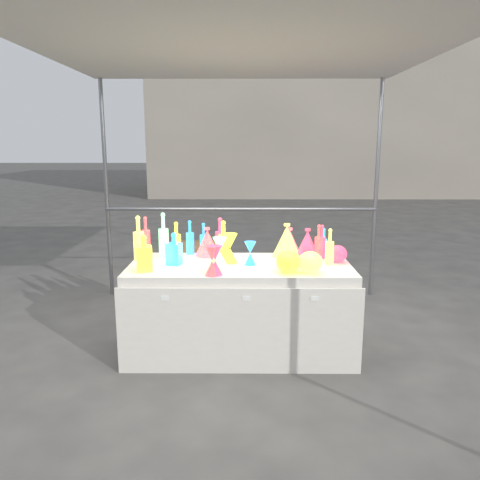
{
  "coord_description": "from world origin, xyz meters",
  "views": [
    {
      "loc": [
        0.03,
        -3.7,
        1.71
      ],
      "look_at": [
        0.0,
        0.0,
        0.95
      ],
      "focal_mm": 35.0,
      "sensor_mm": 36.0,
      "label": 1
    }
  ],
  "objects_px": {
    "display_table": "(240,308)",
    "bottle_0": "(176,239)",
    "decanter_0": "(144,253)",
    "hourglass_0": "(212,261)",
    "lampshade_0": "(207,242)",
    "globe_0": "(288,263)",
    "cardboard_box_closed": "(197,259)"
  },
  "relations": [
    {
      "from": "display_table",
      "to": "bottle_0",
      "type": "xyz_separation_m",
      "value": [
        -0.56,
        0.29,
        0.53
      ]
    },
    {
      "from": "bottle_0",
      "to": "globe_0",
      "type": "height_order",
      "value": "bottle_0"
    },
    {
      "from": "decanter_0",
      "to": "globe_0",
      "type": "distance_m",
      "value": 1.11
    },
    {
      "from": "bottle_0",
      "to": "lampshade_0",
      "type": "relative_size",
      "value": 1.19
    },
    {
      "from": "bottle_0",
      "to": "globe_0",
      "type": "xyz_separation_m",
      "value": [
        0.92,
        -0.54,
        -0.07
      ]
    },
    {
      "from": "display_table",
      "to": "lampshade_0",
      "type": "bearing_deg",
      "value": 134.73
    },
    {
      "from": "decanter_0",
      "to": "hourglass_0",
      "type": "height_order",
      "value": "decanter_0"
    },
    {
      "from": "bottle_0",
      "to": "hourglass_0",
      "type": "bearing_deg",
      "value": -60.41
    },
    {
      "from": "cardboard_box_closed",
      "to": "decanter_0",
      "type": "distance_m",
      "value": 2.68
    },
    {
      "from": "decanter_0",
      "to": "globe_0",
      "type": "bearing_deg",
      "value": -15.98
    },
    {
      "from": "display_table",
      "to": "lampshade_0",
      "type": "height_order",
      "value": "lampshade_0"
    },
    {
      "from": "display_table",
      "to": "lampshade_0",
      "type": "distance_m",
      "value": 0.65
    },
    {
      "from": "lampshade_0",
      "to": "bottle_0",
      "type": "bearing_deg",
      "value": 163.13
    },
    {
      "from": "decanter_0",
      "to": "hourglass_0",
      "type": "xyz_separation_m",
      "value": [
        0.53,
        -0.12,
        -0.03
      ]
    },
    {
      "from": "bottle_0",
      "to": "decanter_0",
      "type": "height_order",
      "value": "bottle_0"
    },
    {
      "from": "decanter_0",
      "to": "globe_0",
      "type": "xyz_separation_m",
      "value": [
        1.1,
        -0.04,
        -0.07
      ]
    },
    {
      "from": "lampshade_0",
      "to": "cardboard_box_closed",
      "type": "bearing_deg",
      "value": 81.99
    },
    {
      "from": "globe_0",
      "to": "lampshade_0",
      "type": "bearing_deg",
      "value": 140.56
    },
    {
      "from": "cardboard_box_closed",
      "to": "bottle_0",
      "type": "bearing_deg",
      "value": -90.78
    },
    {
      "from": "display_table",
      "to": "hourglass_0",
      "type": "height_order",
      "value": "hourglass_0"
    },
    {
      "from": "cardboard_box_closed",
      "to": "globe_0",
      "type": "bearing_deg",
      "value": -71.62
    },
    {
      "from": "decanter_0",
      "to": "lampshade_0",
      "type": "relative_size",
      "value": 1.12
    },
    {
      "from": "hourglass_0",
      "to": "lampshade_0",
      "type": "distance_m",
      "value": 0.62
    },
    {
      "from": "cardboard_box_closed",
      "to": "decanter_0",
      "type": "xyz_separation_m",
      "value": [
        -0.15,
        -2.58,
        0.68
      ]
    },
    {
      "from": "hourglass_0",
      "to": "display_table",
      "type": "bearing_deg",
      "value": 57.77
    },
    {
      "from": "display_table",
      "to": "bottle_0",
      "type": "bearing_deg",
      "value": 152.26
    },
    {
      "from": "bottle_0",
      "to": "globe_0",
      "type": "distance_m",
      "value": 1.07
    },
    {
      "from": "decanter_0",
      "to": "globe_0",
      "type": "relative_size",
      "value": 1.48
    },
    {
      "from": "cardboard_box_closed",
      "to": "hourglass_0",
      "type": "distance_m",
      "value": 2.81
    },
    {
      "from": "display_table",
      "to": "cardboard_box_closed",
      "type": "distance_m",
      "value": 2.45
    },
    {
      "from": "display_table",
      "to": "decanter_0",
      "type": "relative_size",
      "value": 6.51
    },
    {
      "from": "cardboard_box_closed",
      "to": "decanter_0",
      "type": "relative_size",
      "value": 2.04
    }
  ]
}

